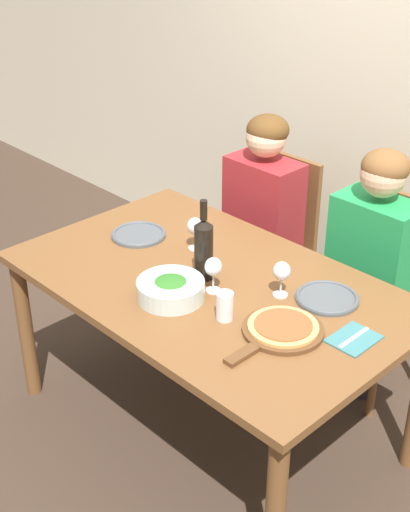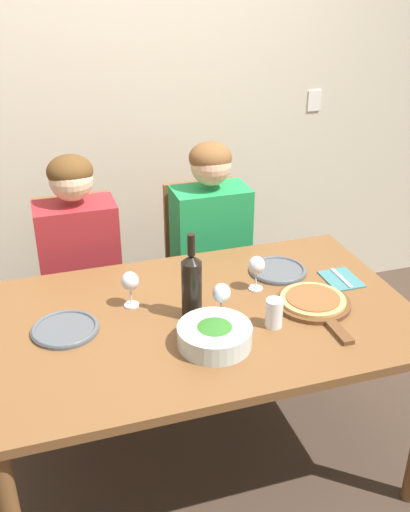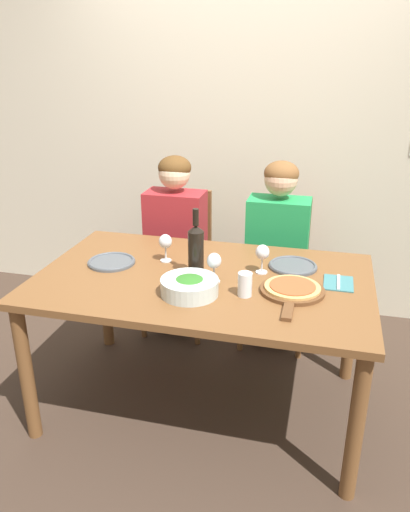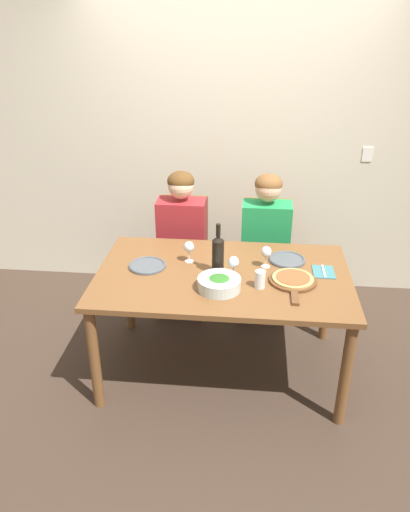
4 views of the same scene
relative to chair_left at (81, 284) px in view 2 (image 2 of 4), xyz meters
name	(u,v)px [view 2 (image 2 of 4)]	position (x,y,z in m)	size (l,w,h in m)	color
ground_plane	(201,461)	(0.38, -0.86, -0.51)	(40.00, 40.00, 0.00)	#3D2D23
back_wall	(127,95)	(0.38, 0.47, 0.84)	(10.00, 0.06, 2.70)	beige
dining_table	(201,334)	(0.38, -0.86, 0.18)	(1.66, 1.02, 0.77)	brown
chair_left	(81,284)	(0.00, 0.00, 0.00)	(0.42, 0.42, 0.95)	brown
chair_right	(205,266)	(0.67, 0.00, 0.00)	(0.42, 0.42, 0.95)	brown
person_woman	(79,255)	(0.00, -0.12, 0.23)	(0.47, 0.51, 1.22)	#28282D
person_man	(212,237)	(0.67, -0.12, 0.23)	(0.47, 0.51, 1.22)	#28282D
wine_bottle	(192,285)	(0.35, -0.86, 0.41)	(0.08, 0.08, 0.35)	black
broccoli_bowl	(215,335)	(0.37, -1.06, 0.31)	(0.27, 0.27, 0.08)	silver
dinner_plate_left	(65,329)	(-0.13, -0.81, 0.28)	(0.25, 0.25, 0.02)	#4C5156
dinner_plate_right	(278,270)	(0.81, -0.63, 0.28)	(0.25, 0.25, 0.02)	#4C5156
pizza_on_board	(314,302)	(0.83, -0.93, 0.28)	(0.30, 0.44, 0.04)	brown
wine_glass_left	(130,283)	(0.14, -0.71, 0.37)	(0.07, 0.07, 0.15)	silver
wine_glass_right	(256,267)	(0.66, -0.74, 0.37)	(0.07, 0.07, 0.15)	silver
wine_glass_centre	(222,295)	(0.45, -0.90, 0.37)	(0.07, 0.07, 0.15)	silver
water_tumbler	(274,313)	(0.62, -1.01, 0.32)	(0.07, 0.07, 0.11)	silver
fork_on_napkin	(341,279)	(1.04, -0.77, 0.27)	(0.14, 0.18, 0.01)	#387075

